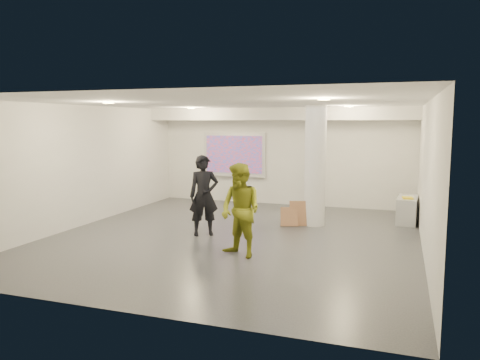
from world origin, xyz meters
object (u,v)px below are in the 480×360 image
at_px(woman, 204,195).
at_px(projection_screen, 234,155).
at_px(man, 241,210).
at_px(credenza, 407,210).
at_px(column, 315,166).

bearing_deg(woman, projection_screen, 69.85).
relative_size(projection_screen, man, 1.16).
distance_m(credenza, woman, 5.34).
bearing_deg(woman, credenza, 2.12).
bearing_deg(column, projection_screen, 139.44).
distance_m(column, man, 3.41).
distance_m(projection_screen, man, 6.35).
height_order(credenza, woman, woman).
relative_size(column, credenza, 2.62).
bearing_deg(column, man, -104.66).
xyz_separation_m(credenza, man, (-3.07, -4.29, 0.57)).
bearing_deg(man, column, 100.27).
bearing_deg(man, woman, 159.66).
relative_size(woman, man, 1.02).
xyz_separation_m(column, man, (-0.85, -3.25, -0.59)).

